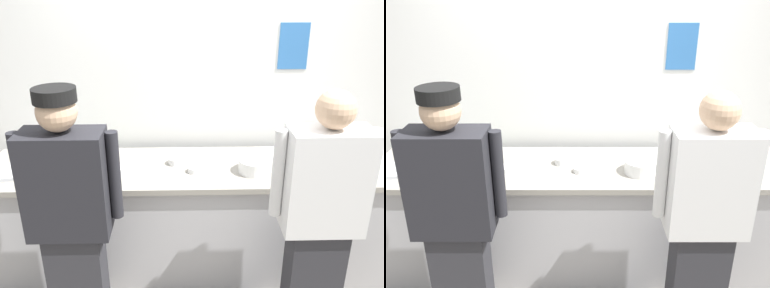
% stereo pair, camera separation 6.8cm
% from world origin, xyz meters
% --- Properties ---
extents(wall_back, '(4.95, 0.11, 2.63)m').
position_xyz_m(wall_back, '(0.00, 0.87, 1.32)').
color(wall_back, white).
rests_on(wall_back, ground).
extents(prep_counter, '(3.15, 0.72, 0.89)m').
position_xyz_m(prep_counter, '(0.00, 0.38, 0.44)').
color(prep_counter, '#B2B2B7').
rests_on(prep_counter, ground).
extents(chef_near_left, '(0.60, 0.24, 1.66)m').
position_xyz_m(chef_near_left, '(-0.77, -0.29, 0.88)').
color(chef_near_left, '#2D2D33').
rests_on(chef_near_left, ground).
extents(chef_center, '(0.60, 0.24, 1.64)m').
position_xyz_m(chef_center, '(0.69, -0.29, 0.87)').
color(chef_center, '#2D2D33').
rests_on(chef_center, ground).
extents(plate_stack_front, '(0.23, 0.23, 0.05)m').
position_xyz_m(plate_stack_front, '(0.55, 0.50, 0.91)').
color(plate_stack_front, white).
rests_on(plate_stack_front, prep_counter).
extents(plate_stack_rear, '(0.23, 0.23, 0.10)m').
position_xyz_m(plate_stack_rear, '(0.39, 0.28, 0.93)').
color(plate_stack_rear, white).
rests_on(plate_stack_rear, prep_counter).
extents(mixing_bowl_steel, '(0.36, 0.36, 0.10)m').
position_xyz_m(mixing_bowl_steel, '(0.89, 0.30, 0.94)').
color(mixing_bowl_steel, '#B7BABF').
rests_on(mixing_bowl_steel, prep_counter).
extents(sheet_tray, '(0.50, 0.37, 0.02)m').
position_xyz_m(sheet_tray, '(-1.19, 0.34, 0.90)').
color(sheet_tray, '#B7BABF').
rests_on(sheet_tray, prep_counter).
extents(squeeze_bottle_primary, '(0.06, 0.06, 0.21)m').
position_xyz_m(squeeze_bottle_primary, '(-0.85, 0.49, 0.99)').
color(squeeze_bottle_primary, '#56A333').
rests_on(squeeze_bottle_primary, prep_counter).
extents(ramekin_green_sauce, '(0.08, 0.08, 0.04)m').
position_xyz_m(ramekin_green_sauce, '(1.25, 0.37, 0.91)').
color(ramekin_green_sauce, white).
rests_on(ramekin_green_sauce, prep_counter).
extents(ramekin_yellow_sauce, '(0.10, 0.10, 0.04)m').
position_xyz_m(ramekin_yellow_sauce, '(-0.57, 0.30, 0.91)').
color(ramekin_yellow_sauce, white).
rests_on(ramekin_yellow_sauce, prep_counter).
extents(ramekin_orange_sauce, '(0.10, 0.10, 0.05)m').
position_xyz_m(ramekin_orange_sauce, '(-0.18, 0.42, 0.91)').
color(ramekin_orange_sauce, white).
rests_on(ramekin_orange_sauce, prep_counter).
extents(ramekin_red_sauce, '(0.09, 0.09, 0.04)m').
position_xyz_m(ramekin_red_sauce, '(-0.04, 0.28, 0.91)').
color(ramekin_red_sauce, white).
rests_on(ramekin_red_sauce, prep_counter).
extents(deli_cup, '(0.09, 0.09, 0.09)m').
position_xyz_m(deli_cup, '(-0.70, 0.55, 0.93)').
color(deli_cup, white).
rests_on(deli_cup, prep_counter).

